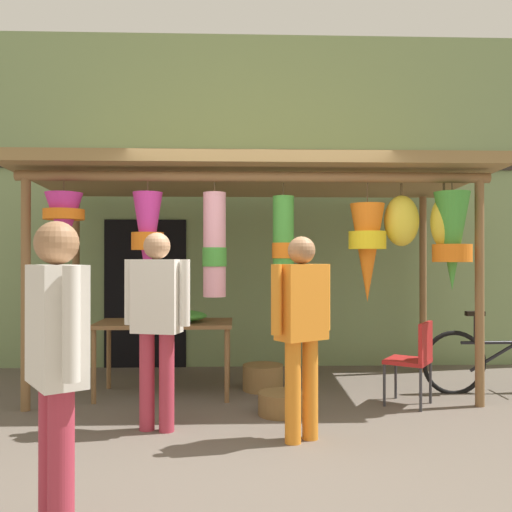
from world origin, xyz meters
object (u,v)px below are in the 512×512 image
wicker_basket_spare (263,377)px  vendor_in_orange (157,313)px  folding_chair (415,355)px  parked_bicycle (500,361)px  wicker_basket_by_table (281,403)px  shopper_by_bananas (56,353)px  display_table (165,329)px  customer_foreground (302,320)px  flower_heap_on_table (172,316)px

wicker_basket_spare → vendor_in_orange: size_ratio=0.27×
folding_chair → parked_bicycle: parked_bicycle is taller
wicker_basket_by_table → shopper_by_bananas: 2.81m
shopper_by_bananas → parked_bicycle: bearing=38.7°
wicker_basket_spare → vendor_in_orange: (-0.98, -1.42, 0.86)m
vendor_in_orange → shopper_by_bananas: bearing=-97.4°
display_table → wicker_basket_spare: bearing=10.3°
parked_bicycle → customer_foreground: bearing=-147.5°
parked_bicycle → vendor_in_orange: vendor_in_orange is taller
parked_bicycle → vendor_in_orange: bearing=-161.4°
folding_chair → vendor_in_orange: vendor_in_orange is taller
folding_chair → vendor_in_orange: (-2.47, -0.70, 0.50)m
folding_chair → parked_bicycle: 1.23m
display_table → vendor_in_orange: 1.26m
flower_heap_on_table → folding_chair: (2.48, -0.47, -0.36)m
display_table → vendor_in_orange: bearing=-85.7°
vendor_in_orange → customer_foreground: bearing=-14.4°
folding_chair → customer_foreground: size_ratio=0.51×
display_table → parked_bicycle: bearing=-0.4°
display_table → folding_chair: size_ratio=1.73×
folding_chair → parked_bicycle: (1.11, 0.50, -0.16)m
display_table → folding_chair: (2.56, -0.52, -0.21)m
wicker_basket_by_table → customer_foreground: 1.15m
wicker_basket_by_table → shopper_by_bananas: size_ratio=0.26×
folding_chair → vendor_in_orange: size_ratio=0.50×
folding_chair → wicker_basket_by_table: (-1.36, -0.26, -0.40)m
flower_heap_on_table → wicker_basket_by_table: (1.11, -0.73, -0.75)m
flower_heap_on_table → parked_bicycle: size_ratio=0.44×
parked_bicycle → shopper_by_bananas: bearing=-141.3°
customer_foreground → wicker_basket_by_table: bearing=97.7°
folding_chair → wicker_basket_spare: 1.69m
folding_chair → wicker_basket_by_table: size_ratio=1.91×
flower_heap_on_table → wicker_basket_spare: 1.24m
parked_bicycle → customer_foreground: size_ratio=1.06×
wicker_basket_spare → shopper_by_bananas: (-1.22, -3.28, 0.84)m
display_table → folding_chair: folding_chair is taller
wicker_basket_by_table → vendor_in_orange: (-1.11, -0.44, 0.90)m
wicker_basket_by_table → vendor_in_orange: size_ratio=0.26×
wicker_basket_spare → vendor_in_orange: bearing=-124.6°
flower_heap_on_table → folding_chair: 2.54m
vendor_in_orange → shopper_by_bananas: vendor_in_orange is taller
flower_heap_on_table → shopper_by_bananas: (-0.24, -3.03, 0.13)m
wicker_basket_by_table → shopper_by_bananas: (-1.35, -2.31, 0.88)m
flower_heap_on_table → wicker_basket_spare: flower_heap_on_table is taller
parked_bicycle → flower_heap_on_table: bearing=-179.5°
flower_heap_on_table → wicker_basket_spare: size_ratio=1.70×
folding_chair → wicker_basket_spare: bearing=154.3°
customer_foreground → flower_heap_on_table: bearing=129.5°
shopper_by_bananas → flower_heap_on_table: bearing=85.6°
customer_foreground → wicker_basket_spare: bearing=97.6°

